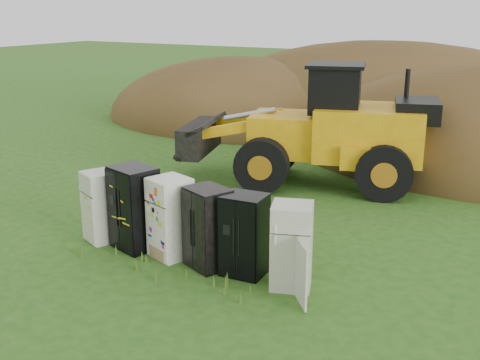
% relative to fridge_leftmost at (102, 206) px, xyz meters
% --- Properties ---
extents(ground, '(120.00, 120.00, 0.00)m').
position_rel_fridge_leftmost_xyz_m(ground, '(2.46, -0.01, -0.83)').
color(ground, '#255216').
rests_on(ground, ground).
extents(fridge_leftmost, '(0.96, 0.95, 1.67)m').
position_rel_fridge_leftmost_xyz_m(fridge_leftmost, '(0.00, 0.00, 0.00)').
color(fridge_leftmost, silver).
rests_on(fridge_leftmost, ground).
extents(fridge_black_side, '(1.17, 1.03, 1.89)m').
position_rel_fridge_leftmost_xyz_m(fridge_black_side, '(0.95, 0.02, 0.11)').
color(fridge_black_side, black).
rests_on(fridge_black_side, ground).
extents(fridge_sticker, '(1.00, 0.96, 1.79)m').
position_rel_fridge_leftmost_xyz_m(fridge_sticker, '(1.95, 0.02, 0.06)').
color(fridge_sticker, white).
rests_on(fridge_sticker, ground).
extents(fridge_dark_mid, '(1.10, 1.01, 1.73)m').
position_rel_fridge_leftmost_xyz_m(fridge_dark_mid, '(2.95, -0.03, 0.03)').
color(fridge_dark_mid, black).
rests_on(fridge_dark_mid, ground).
extents(fridge_black_right, '(0.90, 0.77, 1.70)m').
position_rel_fridge_leftmost_xyz_m(fridge_black_right, '(3.78, 0.03, 0.02)').
color(fridge_black_right, black).
rests_on(fridge_black_right, ground).
extents(fridge_open_door, '(0.97, 0.94, 1.71)m').
position_rel_fridge_leftmost_xyz_m(fridge_open_door, '(4.87, -0.03, 0.02)').
color(fridge_open_door, silver).
rests_on(fridge_open_door, ground).
extents(wheel_loader, '(8.19, 5.15, 3.69)m').
position_rel_fridge_leftmost_xyz_m(wheel_loader, '(2.09, 6.67, 1.01)').
color(wheel_loader, '#E6AC0F').
rests_on(wheel_loader, ground).
extents(dirt_mound_left, '(14.15, 10.61, 5.95)m').
position_rel_fridge_leftmost_xyz_m(dirt_mound_left, '(-4.71, 15.14, -0.83)').
color(dirt_mound_left, '#453116').
rests_on(dirt_mound_left, ground).
extents(dirt_mound_back, '(19.50, 13.00, 7.51)m').
position_rel_fridge_leftmost_xyz_m(dirt_mound_back, '(1.33, 18.09, -0.83)').
color(dirt_mound_back, '#453116').
rests_on(dirt_mound_back, ground).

